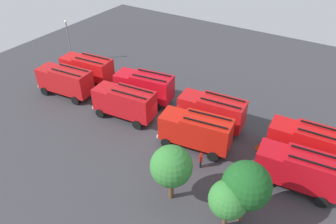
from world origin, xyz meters
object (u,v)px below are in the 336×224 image
(fire_truck_7, at_px, (65,80))
(firefighter_2, at_px, (51,69))
(fire_truck_2, at_px, (144,86))
(traffic_cone_0, at_px, (258,146))
(tree_2, at_px, (171,166))
(tree_1, at_px, (228,200))
(traffic_cone_1, at_px, (164,117))
(fire_truck_0, at_px, (308,142))
(tree_0, at_px, (246,186))
(firefighter_1, at_px, (246,181))
(fire_truck_4, at_px, (299,169))
(firefighter_4, at_px, (199,104))
(fire_truck_6, at_px, (125,102))
(lamppost, at_px, (69,38))
(fire_truck_1, at_px, (212,111))
(fire_truck_3, at_px, (87,68))
(firefighter_0, at_px, (201,160))
(fire_truck_5, at_px, (196,130))

(fire_truck_7, relative_size, firefighter_2, 4.34)
(fire_truck_2, distance_m, traffic_cone_0, 14.91)
(tree_2, bearing_deg, fire_truck_7, -19.71)
(tree_1, height_order, traffic_cone_1, tree_1)
(fire_truck_0, bearing_deg, tree_0, 72.37)
(firefighter_1, bearing_deg, traffic_cone_0, 55.49)
(fire_truck_4, relative_size, firefighter_4, 4.54)
(fire_truck_6, relative_size, lamppost, 1.17)
(fire_truck_1, height_order, fire_truck_7, same)
(firefighter_2, bearing_deg, traffic_cone_1, -5.54)
(fire_truck_3, bearing_deg, traffic_cone_0, 172.14)
(fire_truck_0, xyz_separation_m, firefighter_0, (7.92, 6.15, -1.24))
(fire_truck_1, relative_size, firefighter_0, 4.48)
(fire_truck_5, xyz_separation_m, tree_2, (-1.32, 6.77, 1.41))
(firefighter_4, relative_size, lamppost, 0.26)
(firefighter_0, bearing_deg, firefighter_1, 143.34)
(fire_truck_1, bearing_deg, firefighter_4, -42.95)
(firefighter_1, distance_m, traffic_cone_0, 5.80)
(fire_truck_1, distance_m, traffic_cone_1, 5.64)
(fire_truck_4, relative_size, lamppost, 1.17)
(fire_truck_2, xyz_separation_m, traffic_cone_0, (-14.75, 1.21, -1.81))
(fire_truck_2, bearing_deg, fire_truck_0, 170.65)
(firefighter_4, bearing_deg, lamppost, -90.74)
(fire_truck_6, relative_size, fire_truck_7, 1.00)
(fire_truck_0, distance_m, fire_truck_4, 4.00)
(firefighter_4, relative_size, traffic_cone_0, 2.36)
(fire_truck_1, bearing_deg, fire_truck_0, 175.31)
(fire_truck_5, relative_size, tree_1, 1.64)
(firefighter_4, bearing_deg, tree_2, 21.26)
(firefighter_1, bearing_deg, tree_2, 177.16)
(fire_truck_7, xyz_separation_m, tree_0, (-25.48, 6.09, 1.69))
(firefighter_1, bearing_deg, fire_truck_7, 130.54)
(traffic_cone_0, bearing_deg, lamppost, -8.37)
(firefighter_2, relative_size, tree_2, 0.32)
(fire_truck_2, height_order, firefighter_2, fire_truck_2)
(fire_truck_5, relative_size, fire_truck_7, 1.01)
(tree_1, xyz_separation_m, traffic_cone_0, (0.86, -10.18, -2.72))
(fire_truck_5, xyz_separation_m, fire_truck_7, (18.36, -0.28, 0.00))
(fire_truck_0, bearing_deg, fire_truck_1, -2.86)
(firefighter_4, bearing_deg, fire_truck_4, 68.00)
(fire_truck_6, height_order, tree_0, tree_0)
(fire_truck_5, xyz_separation_m, tree_0, (-7.12, 5.81, 1.69))
(fire_truck_0, distance_m, fire_truck_1, 9.83)
(fire_truck_3, height_order, traffic_cone_1, fire_truck_3)
(fire_truck_6, distance_m, firefighter_4, 8.58)
(fire_truck_5, relative_size, traffic_cone_0, 10.82)
(fire_truck_6, xyz_separation_m, firefighter_4, (-6.36, -5.62, -1.25))
(traffic_cone_0, height_order, traffic_cone_1, traffic_cone_0)
(fire_truck_5, relative_size, lamppost, 1.18)
(fire_truck_5, height_order, fire_truck_6, same)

